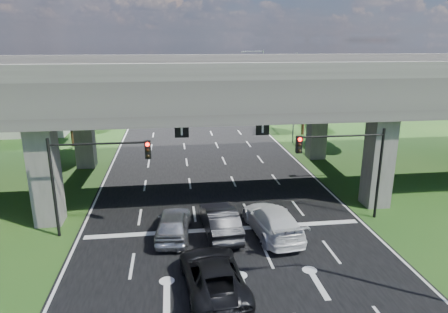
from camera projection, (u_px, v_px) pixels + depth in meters
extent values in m
plane|color=#1E4917|center=(235.00, 259.00, 21.35)|extent=(160.00, 160.00, 0.00)
cube|color=black|center=(214.00, 191.00, 30.86)|extent=(18.00, 120.00, 0.03)
cube|color=#32302E|center=(211.00, 85.00, 30.52)|extent=(80.00, 15.00, 2.00)
cube|color=#585651|center=(223.00, 72.00, 23.21)|extent=(80.00, 0.50, 1.00)
cube|color=#585651|center=(203.00, 60.00, 37.00)|extent=(80.00, 0.50, 1.00)
cube|color=#585651|center=(45.00, 171.00, 24.68)|extent=(1.60, 1.60, 7.00)
cube|color=#585651|center=(84.00, 129.00, 36.10)|extent=(1.60, 1.60, 7.00)
cube|color=#585651|center=(379.00, 157.00, 27.47)|extent=(1.60, 1.60, 7.00)
cube|color=#585651|center=(317.00, 123.00, 38.89)|extent=(1.60, 1.60, 7.00)
cube|color=black|center=(182.00, 131.00, 24.11)|extent=(0.85, 0.06, 0.85)
cube|color=black|center=(263.00, 128.00, 24.74)|extent=(0.85, 0.06, 0.85)
cylinder|color=black|center=(379.00, 174.00, 25.58)|extent=(0.18, 0.18, 6.00)
cylinder|color=black|center=(342.00, 136.00, 24.50)|extent=(5.50, 0.12, 0.12)
cube|color=black|center=(299.00, 145.00, 24.10)|extent=(0.35, 0.28, 1.05)
sphere|color=#FF0C05|center=(300.00, 140.00, 23.85)|extent=(0.22, 0.22, 0.22)
cylinder|color=black|center=(54.00, 189.00, 23.04)|extent=(0.18, 0.18, 6.00)
cylinder|color=black|center=(99.00, 144.00, 22.67)|extent=(5.50, 0.12, 0.12)
cube|color=black|center=(148.00, 150.00, 22.95)|extent=(0.35, 0.28, 1.05)
sphere|color=#FF0C05|center=(147.00, 144.00, 22.70)|extent=(0.22, 0.22, 0.22)
cylinder|color=gray|center=(295.00, 99.00, 44.12)|extent=(0.16, 0.16, 10.00)
cylinder|color=gray|center=(283.00, 55.00, 42.61)|extent=(3.00, 0.10, 0.10)
cube|color=gray|center=(269.00, 56.00, 42.45)|extent=(0.60, 0.25, 0.18)
cylinder|color=gray|center=(262.00, 84.00, 59.34)|extent=(0.16, 0.16, 10.00)
cylinder|color=gray|center=(253.00, 51.00, 57.83)|extent=(3.00, 0.10, 0.10)
cube|color=gray|center=(243.00, 52.00, 57.67)|extent=(0.60, 0.25, 0.18)
cylinder|color=black|center=(72.00, 131.00, 43.85)|extent=(0.36, 0.36, 3.30)
sphere|color=#144C17|center=(69.00, 104.00, 43.01)|extent=(4.50, 4.50, 4.50)
sphere|color=#144C17|center=(71.00, 92.00, 42.40)|extent=(3.60, 3.60, 3.60)
sphere|color=#144C17|center=(68.00, 112.00, 43.60)|extent=(3.30, 3.30, 3.30)
cylinder|color=black|center=(62.00, 120.00, 51.14)|extent=(0.36, 0.36, 2.86)
sphere|color=#144C17|center=(60.00, 100.00, 50.42)|extent=(3.90, 3.90, 3.90)
sphere|color=#144C17|center=(62.00, 91.00, 49.85)|extent=(3.12, 3.12, 3.12)
sphere|color=#144C17|center=(59.00, 105.00, 50.98)|extent=(2.86, 2.86, 2.86)
cylinder|color=black|center=(104.00, 107.00, 59.17)|extent=(0.36, 0.36, 3.52)
sphere|color=#144C17|center=(102.00, 85.00, 58.27)|extent=(4.80, 4.80, 4.80)
sphere|color=#144C17|center=(104.00, 75.00, 57.64)|extent=(3.84, 3.84, 3.84)
sphere|color=#144C17|center=(101.00, 91.00, 58.89)|extent=(3.52, 3.52, 3.52)
cylinder|color=black|center=(303.00, 122.00, 49.21)|extent=(0.36, 0.36, 3.08)
sphere|color=#144C17|center=(304.00, 100.00, 48.42)|extent=(4.20, 4.20, 4.20)
sphere|color=#144C17|center=(309.00, 89.00, 47.84)|extent=(3.36, 3.36, 3.36)
sphere|color=#144C17|center=(301.00, 106.00, 49.00)|extent=(3.08, 3.08, 3.08)
cylinder|color=black|center=(305.00, 112.00, 57.23)|extent=(0.36, 0.36, 2.86)
sphere|color=#144C17|center=(306.00, 93.00, 56.50)|extent=(3.90, 3.90, 3.90)
sphere|color=#144C17|center=(310.00, 85.00, 55.94)|extent=(3.12, 3.12, 3.12)
sphere|color=#144C17|center=(303.00, 98.00, 57.06)|extent=(2.86, 2.86, 2.86)
cylinder|color=black|center=(265.00, 102.00, 64.27)|extent=(0.36, 0.36, 3.30)
sphere|color=#144C17|center=(266.00, 83.00, 63.43)|extent=(4.50, 4.50, 4.50)
sphere|color=#144C17|center=(269.00, 75.00, 62.82)|extent=(3.60, 3.60, 3.60)
sphere|color=#144C17|center=(263.00, 89.00, 64.03)|extent=(3.30, 3.30, 3.30)
imported|color=#ADAFB5|center=(174.00, 224.00, 23.56)|extent=(2.41, 4.94, 1.62)
imported|color=black|center=(220.00, 220.00, 23.86)|extent=(2.18, 5.33, 1.72)
imported|color=silver|center=(272.00, 221.00, 23.85)|extent=(3.04, 6.13, 1.71)
imported|color=black|center=(213.00, 275.00, 18.45)|extent=(3.12, 5.93, 1.59)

